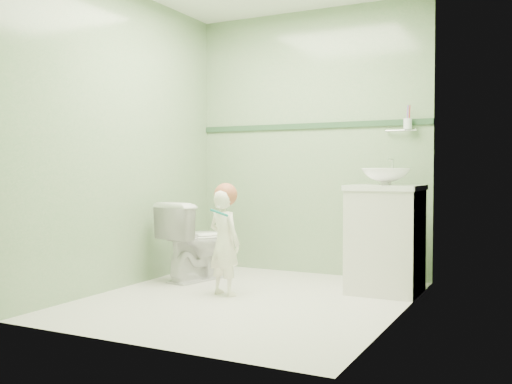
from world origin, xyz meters
The scene contains 12 objects.
ground centered at (0.00, 0.00, 0.00)m, with size 2.50×2.50×0.00m, color silver.
room_shell centered at (0.00, 0.00, 1.20)m, with size 2.50×2.54×2.40m.
trim_stripe centered at (0.00, 1.24, 1.35)m, with size 2.20×0.02×0.05m, color #2D4F33.
vanity centered at (0.84, 0.70, 0.40)m, with size 0.52×0.50×0.80m, color silver.
counter centered at (0.84, 0.70, 0.81)m, with size 0.54×0.52×0.04m, color white.
basin centered at (0.84, 0.70, 0.89)m, with size 0.37×0.37×0.13m, color white.
faucet centered at (0.84, 0.89, 0.97)m, with size 0.03×0.13×0.18m.
cup_holder centered at (0.89, 1.18, 1.33)m, with size 0.26×0.07×0.21m.
toilet centered at (-0.74, 0.49, 0.34)m, with size 0.38×0.66×0.68m, color white.
toddler centered at (-0.23, 0.06, 0.40)m, with size 0.29×0.19×0.79m, color white.
hair_cap centered at (-0.23, 0.09, 0.76)m, with size 0.18×0.18×0.18m, color #AD5C3D.
teal_toothbrush centered at (-0.19, -0.08, 0.64)m, with size 0.11×0.14×0.08m.
Camera 1 is at (1.93, -3.70, 0.93)m, focal length 40.51 mm.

